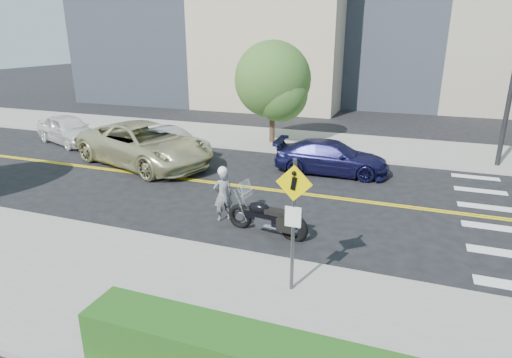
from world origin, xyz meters
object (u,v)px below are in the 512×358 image
object	(u,v)px
motorcycle	(267,210)
parked_car_silver	(169,142)
motorcyclist	(223,194)
parked_car_blue	(331,157)
pedestrian_sign	(293,214)
parked_car_white	(68,129)
suv	(145,144)

from	to	relation	value
motorcycle	parked_car_silver	size ratio (longest dim) A/B	0.60
motorcyclist	parked_car_blue	xyz separation A→B (m)	(2.23, 5.97, -0.19)
pedestrian_sign	parked_car_blue	bearing A→B (deg)	95.41
parked_car_blue	parked_car_white	bearing A→B (deg)	86.15
pedestrian_sign	parked_car_silver	world-z (taller)	pedestrian_sign
pedestrian_sign	motorcyclist	distance (m)	4.59
pedestrian_sign	motorcycle	distance (m)	3.37
motorcycle	pedestrian_sign	bearing A→B (deg)	-52.75
parked_car_white	parked_car_silver	world-z (taller)	parked_car_white
parked_car_blue	motorcycle	bearing A→B (deg)	171.73
parked_car_silver	motorcycle	bearing A→B (deg)	-120.21
parked_car_white	parked_car_blue	size ratio (longest dim) A/B	0.94
motorcyclist	motorcycle	bearing A→B (deg)	126.66
motorcyclist	pedestrian_sign	bearing A→B (deg)	96.18
pedestrian_sign	parked_car_white	size ratio (longest dim) A/B	0.68
pedestrian_sign	suv	distance (m)	11.65
pedestrian_sign	parked_car_silver	distance (m)	12.58
suv	parked_car_blue	xyz separation A→B (m)	(7.98, 1.67, -0.25)
parked_car_white	parked_car_blue	xyz separation A→B (m)	(14.09, -0.32, -0.07)
suv	parked_car_blue	world-z (taller)	suv
motorcycle	suv	world-z (taller)	suv
pedestrian_sign	parked_car_white	world-z (taller)	pedestrian_sign
motorcyclist	suv	xyz separation A→B (m)	(-5.75, 4.30, 0.06)
pedestrian_sign	motorcycle	size ratio (longest dim) A/B	1.21
pedestrian_sign	motorcyclist	bearing A→B (deg)	134.02
motorcyclist	parked_car_blue	distance (m)	6.37
suv	parked_car_blue	bearing A→B (deg)	-60.15
motorcycle	parked_car_blue	distance (m)	6.44
suv	parked_car_silver	distance (m)	1.65
pedestrian_sign	suv	xyz separation A→B (m)	(-8.85, 7.51, -1.03)
motorcyclist	parked_car_silver	size ratio (longest dim) A/B	0.43
motorcyclist	motorcycle	xyz separation A→B (m)	(1.59, -0.44, -0.12)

